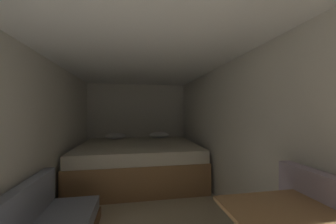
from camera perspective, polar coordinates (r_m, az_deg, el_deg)
name	(u,v)px	position (r m, az deg, el deg)	size (l,w,h in m)	color
ground_plane	(142,224)	(2.71, -7.82, -30.26)	(7.10, 7.10, 0.00)	beige
wall_back	(137,125)	(4.93, -9.12, -3.85)	(2.51, 0.05, 2.06)	silver
wall_left	(29,142)	(2.62, -36.10, -7.35)	(0.05, 5.10, 2.06)	silver
wall_right	(235,137)	(2.71, 19.37, -7.08)	(0.05, 5.10, 2.06)	silver
ceiling_slab	(142,53)	(2.45, -7.84, 17.16)	(2.51, 5.10, 0.05)	white
bed	(139,161)	(4.02, -8.81, -14.35)	(2.29, 1.92, 0.87)	#9E7247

